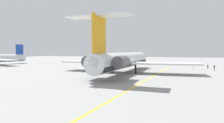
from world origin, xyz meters
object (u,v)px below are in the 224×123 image
(main_jetliner, at_px, (123,60))
(safety_cone_wingtip, at_px, (192,67))
(ground_crew_near_nose, at_px, (208,66))
(safety_cone_nose, at_px, (104,65))
(light_mast, at_px, (96,36))
(ground_crew_near_tail, at_px, (214,67))
(safety_cone_tail, at_px, (96,64))

(main_jetliner, bearing_deg, safety_cone_wingtip, -36.22)
(ground_crew_near_nose, xyz_separation_m, safety_cone_nose, (3.64, 40.62, -0.81))
(light_mast, bearing_deg, safety_cone_wingtip, -121.48)
(ground_crew_near_nose, bearing_deg, ground_crew_near_tail, 67.74)
(safety_cone_nose, xyz_separation_m, light_mast, (34.17, 18.24, 15.55))
(safety_cone_wingtip, xyz_separation_m, light_mast, (33.18, 54.18, 15.55))
(ground_crew_near_tail, height_order, safety_cone_wingtip, ground_crew_near_tail)
(ground_crew_near_tail, bearing_deg, main_jetliner, 165.10)
(safety_cone_wingtip, bearing_deg, safety_cone_nose, 91.59)
(ground_crew_near_tail, height_order, safety_cone_nose, ground_crew_near_tail)
(safety_cone_nose, bearing_deg, light_mast, 28.10)
(main_jetliner, distance_m, ground_crew_near_tail, 32.20)
(safety_cone_wingtip, relative_size, safety_cone_tail, 1.00)
(main_jetliner, height_order, safety_cone_nose, main_jetliner)
(safety_cone_nose, bearing_deg, ground_crew_near_tail, -98.51)
(ground_crew_near_nose, distance_m, safety_cone_nose, 40.79)
(ground_crew_near_nose, relative_size, safety_cone_nose, 3.12)
(safety_cone_tail, bearing_deg, safety_cone_nose, -119.49)
(safety_cone_nose, height_order, light_mast, light_mast)
(main_jetliner, bearing_deg, ground_crew_near_nose, -47.86)
(safety_cone_tail, bearing_deg, light_mast, 23.55)
(ground_crew_near_tail, distance_m, safety_cone_nose, 42.73)
(main_jetliner, xyz_separation_m, safety_cone_tail, (27.22, 20.40, -3.50))
(safety_cone_tail, relative_size, light_mast, 0.02)
(light_mast, bearing_deg, main_jetliner, -149.85)
(ground_crew_near_tail, relative_size, light_mast, 0.06)
(safety_cone_nose, xyz_separation_m, safety_cone_wingtip, (0.99, -35.93, 0.00))
(main_jetliner, bearing_deg, light_mast, 31.78)
(main_jetliner, height_order, ground_crew_near_nose, main_jetliner)
(safety_cone_nose, height_order, safety_cone_tail, same)
(ground_crew_near_nose, relative_size, light_mast, 0.06)
(main_jetliner, xyz_separation_m, ground_crew_near_tail, (18.39, -26.30, -2.61))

